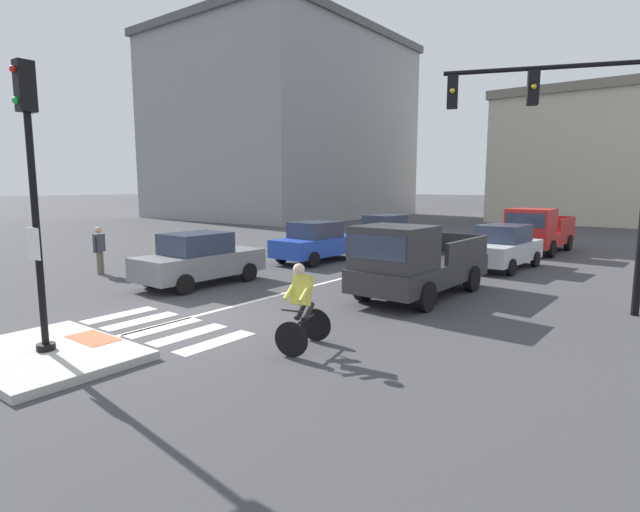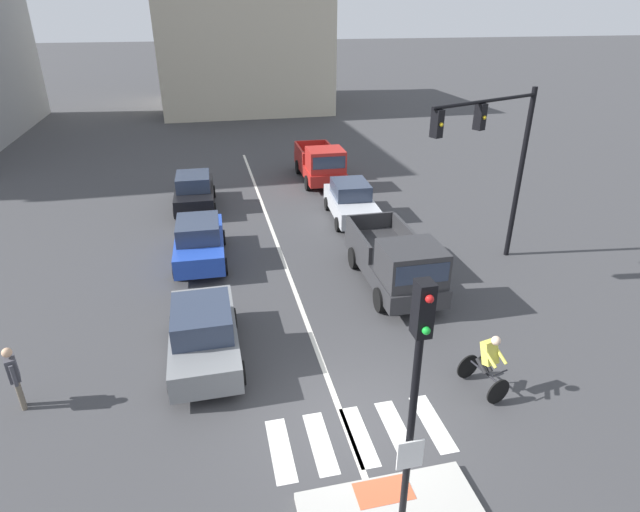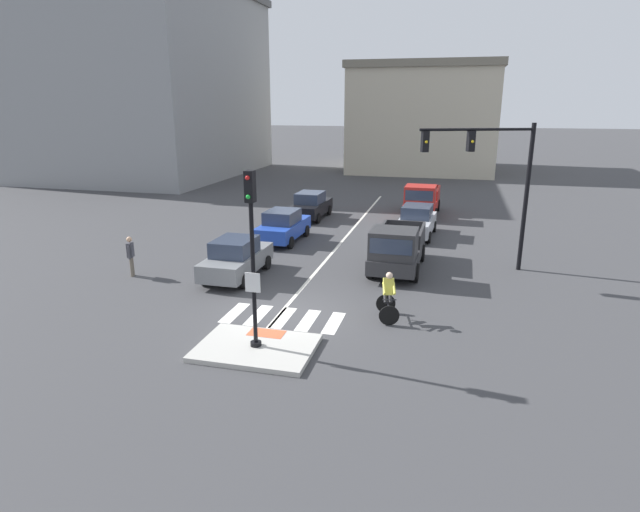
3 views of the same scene
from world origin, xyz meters
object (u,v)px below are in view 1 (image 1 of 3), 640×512
pickup_truck_charcoal_eastbound_mid (414,263)px  car_blue_westbound_far (317,242)px  car_silver_eastbound_far (502,247)px  car_grey_westbound_near (199,259)px  cyclist (302,305)px  pickup_truck_red_eastbound_distant (538,232)px  traffic_light_mast (578,136)px  signal_pole (32,182)px  pedestrian_at_curb_left (99,247)px  car_black_westbound_distant (386,231)px

pickup_truck_charcoal_eastbound_mid → car_blue_westbound_far: bearing=149.4°
car_silver_eastbound_far → car_grey_westbound_near: size_ratio=1.02×
cyclist → car_grey_westbound_near: bearing=156.4°
car_grey_westbound_near → pickup_truck_red_eastbound_distant: pickup_truck_red_eastbound_distant is taller
car_silver_eastbound_far → car_grey_westbound_near: bearing=-126.5°
traffic_light_mast → pickup_truck_charcoal_eastbound_mid: size_ratio=1.19×
car_grey_westbound_near → pickup_truck_charcoal_eastbound_mid: (6.22, 2.33, 0.17)m
signal_pole → car_silver_eastbound_far: 15.46m
cyclist → pedestrian_at_curb_left: size_ratio=1.01×
car_black_westbound_distant → pickup_truck_red_eastbound_distant: (6.56, 2.42, 0.17)m
car_blue_westbound_far → pickup_truck_charcoal_eastbound_mid: (6.22, -3.67, 0.17)m
car_black_westbound_distant → pickup_truck_red_eastbound_distant: bearing=20.3°
signal_pole → pickup_truck_charcoal_eastbound_mid: signal_pole is taller
traffic_light_mast → pickup_truck_charcoal_eastbound_mid: 5.01m
pickup_truck_red_eastbound_distant → cyclist: size_ratio=3.06×
car_silver_eastbound_far → cyclist: cyclist is taller
car_silver_eastbound_far → pickup_truck_red_eastbound_distant: (-0.10, 5.34, 0.17)m
pickup_truck_charcoal_eastbound_mid → cyclist: size_ratio=3.05×
signal_pole → traffic_light_mast: traffic_light_mast is taller
pickup_truck_red_eastbound_distant → pedestrian_at_curb_left: size_ratio=3.08×
car_black_westbound_distant → pedestrian_at_curb_left: pedestrian_at_curb_left is taller
pedestrian_at_curb_left → car_black_westbound_distant: bearing=72.1°
car_blue_westbound_far → pickup_truck_charcoal_eastbound_mid: 7.22m
cyclist → car_blue_westbound_far: bearing=126.4°
car_blue_westbound_far → pickup_truck_red_eastbound_distant: pickup_truck_red_eastbound_distant is taller
signal_pole → pickup_truck_charcoal_eastbound_mid: bearing=70.0°
car_silver_eastbound_far → pickup_truck_red_eastbound_distant: size_ratio=0.81×
car_blue_westbound_far → pedestrian_at_curb_left: 8.14m
traffic_light_mast → cyclist: (-3.33, -6.26, -3.39)m
signal_pole → car_blue_westbound_far: size_ratio=1.21×
car_black_westbound_distant → car_silver_eastbound_far: (6.66, -2.92, 0.00)m
pickup_truck_red_eastbound_distant → car_blue_westbound_far: bearing=-128.2°
signal_pole → cyclist: size_ratio=2.98×
car_blue_westbound_far → pickup_truck_red_eastbound_distant: size_ratio=0.81×
cyclist → pedestrian_at_curb_left: 10.93m
car_blue_westbound_far → car_grey_westbound_near: size_ratio=1.01×
pickup_truck_red_eastbound_distant → cyclist: bearing=-89.7°
car_black_westbound_distant → pickup_truck_charcoal_eastbound_mid: size_ratio=0.81×
traffic_light_mast → pedestrian_at_curb_left: 15.10m
car_blue_westbound_far → pedestrian_at_curb_left: size_ratio=2.49×
car_silver_eastbound_far → car_grey_westbound_near: (-6.55, -8.85, 0.00)m
car_blue_westbound_far → traffic_light_mast: bearing=-14.8°
pedestrian_at_curb_left → signal_pole: bearing=-34.7°
car_silver_eastbound_far → pedestrian_at_curb_left: size_ratio=2.51×
car_black_westbound_distant → traffic_light_mast: bearing=-40.0°
car_black_westbound_distant → pedestrian_at_curb_left: bearing=-107.9°
car_black_westbound_distant → pedestrian_at_curb_left: 13.36m
pickup_truck_red_eastbound_distant → pickup_truck_charcoal_eastbound_mid: (-0.22, -11.86, 0.00)m
signal_pole → traffic_light_mast: (6.70, 9.45, 1.10)m
traffic_light_mast → car_blue_westbound_far: traffic_light_mast is taller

